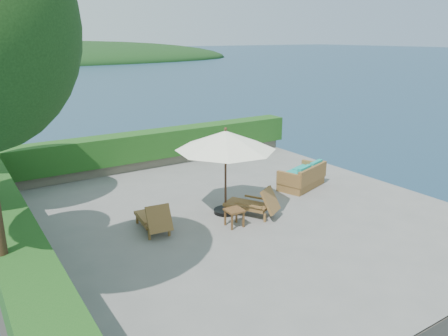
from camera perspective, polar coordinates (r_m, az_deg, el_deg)
ground at (r=12.35m, az=0.85°, el=-6.01°), size 12.00×12.00×0.00m
foundation at (r=13.04m, az=0.82°, el=-12.30°), size 12.00×12.00×3.00m
ocean at (r=13.80m, az=0.80°, el=-17.57°), size 600.00×600.00×0.00m
offshore_island at (r=152.90m, az=-21.60°, el=12.83°), size 126.00×57.60×12.60m
planter_wall_far at (r=16.98m, az=-9.70°, el=0.82°), size 12.00×0.60×0.36m
planter_wall_left at (r=10.55m, az=-25.86°, el=-10.97°), size 0.60×12.00×0.36m
hedge_far at (r=16.80m, az=-9.81°, el=3.02°), size 12.40×0.90×1.00m
hedge_left at (r=10.28m, az=-26.34°, el=-7.64°), size 0.90×12.40×1.00m
patio_umbrella at (r=11.78m, az=0.21°, el=3.53°), size 3.38×3.38×2.47m
lounge_left at (r=11.30m, az=-9.16°, el=-6.54°), size 0.77×1.53×0.85m
lounge_right at (r=12.12m, az=4.01°, el=-4.66°), size 1.28×1.61×0.87m
side_table at (r=11.44m, az=1.35°, el=-5.82°), size 0.47×0.47×0.48m
wicker_loveseat at (r=14.58m, az=10.27°, el=-1.27°), size 1.93×1.39×0.85m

